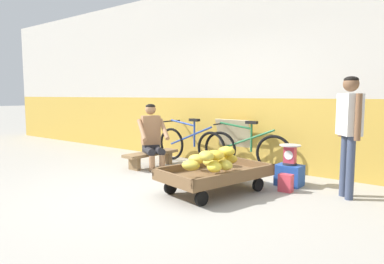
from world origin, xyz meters
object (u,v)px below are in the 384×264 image
bicycle_far_left (246,149)px  customer_adult (349,123)px  banana_cart (215,175)px  sign_board (235,142)px  plastic_crate (289,175)px  weighing_scale (290,154)px  bicycle_near_left (190,144)px  shopping_bag (286,183)px  vendor_seated (152,136)px  low_bench (151,156)px

bicycle_far_left → customer_adult: (1.86, -0.72, 0.60)m
banana_cart → sign_board: size_ratio=1.84×
plastic_crate → weighing_scale: size_ratio=1.20×
weighing_scale → bicycle_far_left: bearing=151.0°
bicycle_near_left → bicycle_far_left: size_ratio=1.00×
plastic_crate → weighing_scale: bearing=-90.0°
shopping_bag → customer_adult: bearing=16.3°
shopping_bag → bicycle_far_left: bearing=141.0°
vendor_seated → low_bench: bearing=149.6°
sign_board → shopping_bag: (1.47, -1.12, -0.31)m
sign_board → customer_adult: (2.19, -0.91, 0.52)m
low_bench → sign_board: bearing=42.9°
customer_adult → shopping_bag: size_ratio=6.38×
shopping_bag → plastic_crate: bearing=105.4°
plastic_crate → bicycle_far_left: bicycle_far_left is taller
vendor_seated → sign_board: size_ratio=1.32×
vendor_seated → bicycle_far_left: vendor_seated is taller
vendor_seated → weighing_scale: size_ratio=3.80×
vendor_seated → sign_board: 1.53m
weighing_scale → customer_adult: (0.81, -0.14, 0.50)m
sign_board → plastic_crate: bearing=-29.2°
bicycle_far_left → banana_cart: bearing=-74.9°
vendor_seated → plastic_crate: (2.44, 0.33, -0.42)m
customer_adult → shopping_bag: 1.12m
plastic_crate → low_bench: bearing=-173.6°
weighing_scale → bicycle_near_left: 2.24m
low_bench → bicycle_near_left: bearing=66.5°
sign_board → vendor_seated: bearing=-133.9°
banana_cart → weighing_scale: weighing_scale is taller
bicycle_near_left → bicycle_far_left: 1.15m
plastic_crate → sign_board: size_ratio=0.42×
banana_cart → customer_adult: size_ratio=1.04×
sign_board → bicycle_far_left: bearing=-29.9°
low_bench → bicycle_far_left: (1.46, 0.86, 0.15)m
bicycle_near_left → sign_board: sign_board is taller
vendor_seated → bicycle_near_left: (0.25, 0.78, -0.21)m
bicycle_near_left → sign_board: bearing=21.1°
vendor_seated → bicycle_far_left: 1.67m
sign_board → customer_adult: 2.43m
bicycle_near_left → shopping_bag: size_ratio=6.92×
shopping_bag → banana_cart: bearing=-139.1°
weighing_scale → banana_cart: bearing=-122.9°
weighing_scale → customer_adult: customer_adult is taller
plastic_crate → bicycle_far_left: bearing=151.0°
bicycle_near_left → vendor_seated: bearing=-107.5°
bicycle_far_left → shopping_bag: (1.15, -0.93, -0.23)m
plastic_crate → sign_board: bearing=150.8°
sign_board → banana_cart: bearing=-66.8°
low_bench → bicycle_near_left: bicycle_near_left is taller
sign_board → customer_adult: bearing=-22.5°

